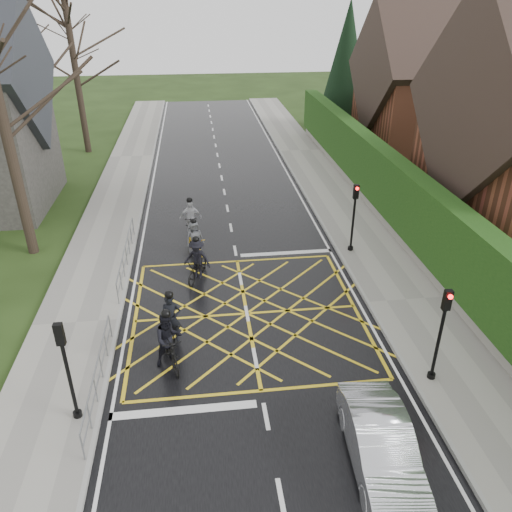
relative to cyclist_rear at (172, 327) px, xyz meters
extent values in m
plane|color=black|center=(2.62, 1.36, -0.64)|extent=(120.00, 120.00, 0.00)
cube|color=black|center=(2.62, 1.36, -0.63)|extent=(9.00, 80.00, 0.01)
cube|color=gray|center=(8.62, 1.36, -0.56)|extent=(3.00, 80.00, 0.15)
cube|color=gray|center=(-3.38, 1.36, -0.56)|extent=(3.00, 80.00, 0.15)
cube|color=slate|center=(10.37, 7.36, -0.29)|extent=(0.50, 38.00, 0.70)
cube|color=#14340E|center=(10.37, 7.36, 1.46)|extent=(0.90, 38.00, 2.80)
cube|color=brown|center=(17.37, 19.36, 2.36)|extent=(9.00, 8.00, 6.00)
cube|color=#2F221C|center=(17.37, 19.36, 5.26)|extent=(9.80, 8.80, 8.80)
cube|color=brown|center=(20.07, 19.36, 7.86)|extent=(0.70, 0.70, 1.60)
cylinder|color=black|center=(13.37, 27.36, -0.04)|extent=(0.50, 0.50, 1.20)
cone|color=black|center=(13.37, 27.36, 4.36)|extent=(4.60, 4.60, 10.00)
cylinder|color=black|center=(-6.38, 7.36, 4.86)|extent=(0.44, 0.44, 11.00)
cylinder|color=black|center=(-7.38, 15.36, 5.36)|extent=(0.44, 0.44, 12.00)
cylinder|color=black|center=(-6.68, 23.36, 4.36)|extent=(0.44, 0.44, 10.00)
cylinder|color=slate|center=(-2.03, -2.14, 0.36)|extent=(0.05, 5.00, 0.05)
cylinder|color=slate|center=(-2.03, -2.14, -0.09)|extent=(0.04, 5.00, 0.04)
cylinder|color=slate|center=(-2.03, -4.64, -0.14)|extent=(0.04, 0.04, 1.00)
cylinder|color=slate|center=(-2.03, 0.36, -0.14)|extent=(0.04, 0.04, 1.00)
cylinder|color=slate|center=(-2.03, 5.36, 0.36)|extent=(0.05, 6.00, 0.05)
cylinder|color=slate|center=(-2.03, 5.36, -0.09)|extent=(0.04, 6.00, 0.04)
cylinder|color=slate|center=(-2.03, 2.36, -0.14)|extent=(0.04, 0.04, 1.00)
cylinder|color=slate|center=(-2.03, 8.36, -0.14)|extent=(0.04, 0.04, 1.00)
cylinder|color=black|center=(7.72, 5.56, 0.86)|extent=(0.10, 0.10, 3.00)
cylinder|color=black|center=(7.72, 5.56, -0.49)|extent=(0.24, 0.24, 0.30)
cube|color=black|center=(7.72, 5.56, 2.26)|extent=(0.22, 0.16, 0.62)
sphere|color=#FF0C0C|center=(7.72, 5.44, 2.44)|extent=(0.14, 0.14, 0.14)
cylinder|color=black|center=(7.72, -2.84, 0.86)|extent=(0.10, 0.10, 3.00)
cylinder|color=black|center=(7.72, -2.84, -0.49)|extent=(0.24, 0.24, 0.30)
cube|color=black|center=(7.72, -2.84, 2.26)|extent=(0.22, 0.16, 0.62)
sphere|color=#FF0C0C|center=(7.72, -2.96, 2.44)|extent=(0.14, 0.14, 0.14)
cylinder|color=black|center=(-2.48, -3.14, 0.86)|extent=(0.10, 0.10, 3.00)
cylinder|color=black|center=(-2.48, -3.14, -0.49)|extent=(0.24, 0.24, 0.30)
cube|color=black|center=(-2.48, -3.14, 2.26)|extent=(0.22, 0.16, 0.62)
sphere|color=#FF0C0C|center=(-2.48, -3.02, 2.44)|extent=(0.14, 0.14, 0.14)
imported|color=black|center=(0.00, -0.03, -0.11)|extent=(0.77, 2.05, 1.06)
imported|color=black|center=(0.00, 0.07, 0.26)|extent=(0.67, 0.45, 1.81)
sphere|color=black|center=(0.00, 0.07, 1.19)|extent=(0.28, 0.28, 0.28)
imported|color=black|center=(-0.06, -1.12, -0.04)|extent=(1.15, 2.06, 1.19)
imported|color=black|center=(-0.06, -1.02, 0.27)|extent=(1.06, 0.93, 1.83)
sphere|color=black|center=(-0.06, -1.02, 1.21)|extent=(0.29, 0.29, 0.29)
imported|color=black|center=(0.91, 4.10, -0.14)|extent=(1.33, 2.03, 1.01)
imported|color=black|center=(0.91, 4.20, 0.22)|extent=(1.26, 1.00, 1.71)
sphere|color=black|center=(0.91, 4.20, 1.09)|extent=(0.27, 0.27, 0.27)
imported|color=black|center=(0.68, 8.12, -0.06)|extent=(0.59, 1.95, 1.17)
imported|color=silver|center=(0.68, 8.22, 0.25)|extent=(1.06, 0.46, 1.79)
sphere|color=black|center=(0.68, 8.22, 1.17)|extent=(0.28, 0.28, 0.28)
imported|color=gold|center=(0.84, 6.17, -0.18)|extent=(1.14, 1.86, 0.92)
imported|color=#4C4E53|center=(0.84, 6.27, 0.14)|extent=(0.89, 0.72, 1.57)
sphere|color=black|center=(0.84, 6.27, 0.95)|extent=(0.25, 0.25, 0.25)
imported|color=silver|center=(5.16, -5.55, 0.02)|extent=(1.67, 4.09, 1.32)
camera|label=1|loc=(1.12, -13.58, 9.73)|focal=35.00mm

